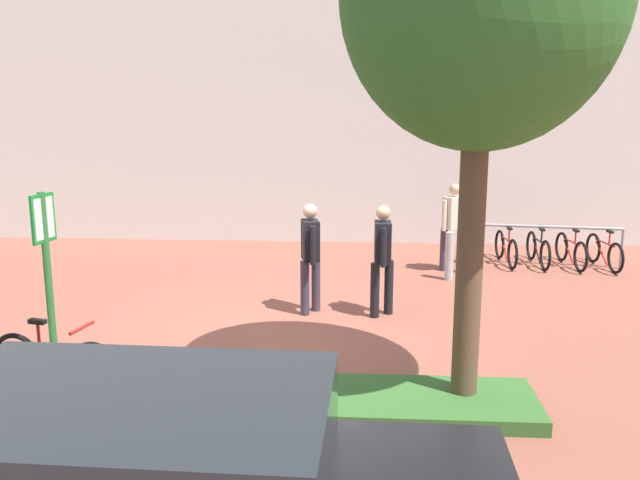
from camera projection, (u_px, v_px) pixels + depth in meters
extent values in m
plane|color=brown|center=(281.00, 334.00, 9.44)|extent=(60.00, 60.00, 0.00)
cube|color=silver|center=(316.00, 24.00, 15.33)|extent=(28.00, 1.20, 10.00)
cube|color=#336028|center=(212.00, 397.00, 7.26)|extent=(7.00, 1.10, 0.16)
cylinder|color=brown|center=(469.00, 264.00, 6.92)|extent=(0.28, 0.28, 3.16)
cylinder|color=#2D7238|center=(50.00, 299.00, 7.15)|extent=(0.08, 0.08, 2.32)
cube|color=#198C33|center=(43.00, 218.00, 6.97)|extent=(0.10, 0.36, 0.52)
cube|color=white|center=(43.00, 218.00, 6.97)|extent=(0.09, 0.30, 0.44)
torus|color=black|center=(17.00, 361.00, 7.61)|extent=(0.66, 0.19, 0.66)
torus|color=black|center=(95.00, 370.00, 7.34)|extent=(0.66, 0.19, 0.66)
cylinder|color=red|center=(53.00, 347.00, 7.43)|extent=(0.83, 0.21, 0.04)
cylinder|color=red|center=(63.00, 369.00, 7.46)|extent=(0.60, 0.16, 0.44)
cylinder|color=red|center=(39.00, 335.00, 7.46)|extent=(0.04, 0.04, 0.28)
cube|color=black|center=(37.00, 321.00, 7.43)|extent=(0.21, 0.12, 0.05)
cylinder|color=red|center=(82.00, 328.00, 7.28)|extent=(0.13, 0.42, 0.04)
cylinder|color=#99999E|center=(459.00, 243.00, 13.64)|extent=(0.06, 0.06, 0.80)
cylinder|color=#99999E|center=(622.00, 249.00, 13.08)|extent=(0.06, 0.06, 0.80)
cylinder|color=#99999E|center=(540.00, 226.00, 13.28)|extent=(3.13, 0.43, 0.06)
torus|color=black|center=(476.00, 253.00, 13.16)|extent=(0.10, 0.61, 0.61)
torus|color=black|center=(473.00, 243.00, 14.07)|extent=(0.10, 0.61, 0.61)
cylinder|color=#1E7233|center=(475.00, 239.00, 13.57)|extent=(0.10, 0.77, 0.03)
cylinder|color=#1E7233|center=(474.00, 249.00, 13.71)|extent=(0.08, 0.56, 0.40)
cylinder|color=#1E7233|center=(476.00, 235.00, 13.39)|extent=(0.03, 0.03, 0.26)
cube|color=black|center=(476.00, 228.00, 13.36)|extent=(0.09, 0.19, 0.05)
cylinder|color=#1E7233|center=(474.00, 224.00, 13.87)|extent=(0.39, 0.07, 0.04)
torus|color=black|center=(513.00, 254.00, 13.07)|extent=(0.10, 0.61, 0.61)
torus|color=black|center=(500.00, 244.00, 13.99)|extent=(0.10, 0.61, 0.61)
cylinder|color=red|center=(506.00, 239.00, 13.49)|extent=(0.09, 0.77, 0.03)
cylinder|color=red|center=(504.00, 250.00, 13.63)|extent=(0.07, 0.56, 0.40)
cylinder|color=red|center=(509.00, 236.00, 13.30)|extent=(0.03, 0.03, 0.26)
cube|color=black|center=(510.00, 228.00, 13.27)|extent=(0.09, 0.19, 0.05)
cylinder|color=red|center=(502.00, 225.00, 13.79)|extent=(0.39, 0.06, 0.04)
torus|color=black|center=(545.00, 256.00, 12.96)|extent=(0.08, 0.61, 0.61)
torus|color=black|center=(531.00, 245.00, 13.88)|extent=(0.08, 0.61, 0.61)
cylinder|color=black|center=(539.00, 240.00, 13.38)|extent=(0.07, 0.77, 0.03)
cylinder|color=black|center=(537.00, 251.00, 13.52)|extent=(0.06, 0.56, 0.40)
cylinder|color=black|center=(542.00, 237.00, 13.19)|extent=(0.03, 0.03, 0.26)
cube|color=black|center=(542.00, 229.00, 13.16)|extent=(0.08, 0.19, 0.05)
cylinder|color=black|center=(534.00, 226.00, 13.68)|extent=(0.39, 0.05, 0.04)
torus|color=black|center=(581.00, 257.00, 12.85)|extent=(0.12, 0.61, 0.61)
torus|color=black|center=(562.00, 247.00, 13.77)|extent=(0.12, 0.61, 0.61)
cylinder|color=red|center=(572.00, 242.00, 13.27)|extent=(0.11, 0.77, 0.03)
cylinder|color=red|center=(569.00, 252.00, 13.40)|extent=(0.09, 0.56, 0.40)
cylinder|color=red|center=(575.00, 238.00, 13.08)|extent=(0.03, 0.03, 0.26)
cube|color=black|center=(576.00, 231.00, 13.05)|extent=(0.09, 0.19, 0.05)
cylinder|color=red|center=(565.00, 227.00, 13.57)|extent=(0.39, 0.08, 0.04)
torus|color=black|center=(616.00, 258.00, 12.74)|extent=(0.13, 0.61, 0.61)
torus|color=black|center=(593.00, 248.00, 13.66)|extent=(0.13, 0.61, 0.61)
cylinder|color=red|center=(605.00, 243.00, 13.16)|extent=(0.13, 0.77, 0.03)
cylinder|color=red|center=(602.00, 253.00, 13.30)|extent=(0.10, 0.56, 0.40)
cylinder|color=red|center=(610.00, 239.00, 12.97)|extent=(0.03, 0.03, 0.26)
cube|color=black|center=(610.00, 232.00, 12.94)|extent=(0.10, 0.19, 0.05)
cylinder|color=red|center=(597.00, 228.00, 13.46)|extent=(0.39, 0.08, 0.04)
cylinder|color=#ADADB2|center=(449.00, 256.00, 12.26)|extent=(0.16, 0.16, 0.90)
cylinder|color=#383342|center=(305.00, 288.00, 10.24)|extent=(0.14, 0.14, 0.85)
cylinder|color=#383342|center=(316.00, 285.00, 10.44)|extent=(0.14, 0.14, 0.85)
cube|color=black|center=(310.00, 240.00, 10.19)|extent=(0.33, 0.44, 0.62)
cylinder|color=black|center=(313.00, 246.00, 9.95)|extent=(0.09, 0.09, 0.59)
cylinder|color=black|center=(308.00, 239.00, 10.45)|extent=(0.09, 0.09, 0.59)
sphere|color=tan|center=(310.00, 211.00, 10.10)|extent=(0.22, 0.22, 0.22)
cylinder|color=#383342|center=(444.00, 249.00, 12.96)|extent=(0.14, 0.14, 0.85)
cylinder|color=#383342|center=(462.00, 251.00, 12.81)|extent=(0.14, 0.14, 0.85)
cube|color=beige|center=(454.00, 213.00, 12.73)|extent=(0.46, 0.43, 0.62)
cylinder|color=beige|center=(444.00, 216.00, 12.60)|extent=(0.09, 0.09, 0.59)
cylinder|color=beige|center=(464.00, 213.00, 12.88)|extent=(0.09, 0.09, 0.59)
sphere|color=tan|center=(455.00, 189.00, 12.64)|extent=(0.22, 0.22, 0.22)
cylinder|color=black|center=(389.00, 287.00, 10.29)|extent=(0.14, 0.14, 0.85)
cylinder|color=black|center=(375.00, 290.00, 10.12)|extent=(0.14, 0.14, 0.85)
cube|color=black|center=(383.00, 242.00, 10.05)|extent=(0.25, 0.41, 0.62)
cylinder|color=black|center=(382.00, 240.00, 10.32)|extent=(0.09, 0.09, 0.59)
cylinder|color=black|center=(384.00, 248.00, 9.81)|extent=(0.09, 0.09, 0.59)
sphere|color=tan|center=(383.00, 213.00, 9.96)|extent=(0.22, 0.22, 0.22)
cube|color=#1E2328|center=(129.00, 438.00, 3.98)|extent=(2.45, 1.64, 0.56)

